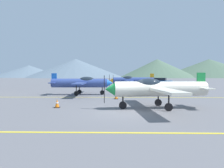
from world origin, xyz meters
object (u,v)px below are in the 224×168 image
traffic_cone_front (57,103)px  traffic_cone_side (116,96)px  airplane_near (157,88)px  airplane_far (132,80)px  car_sedan (160,82)px  airplane_mid (82,83)px

traffic_cone_front → traffic_cone_side: same height
airplane_near → airplane_far: bearing=91.2°
airplane_near → traffic_cone_front: airplane_near is taller
car_sedan → traffic_cone_front: 28.18m
airplane_near → airplane_far: 17.18m
airplane_near → car_sedan: 26.02m
airplane_mid → airplane_far: (6.24, 8.47, 0.00)m
airplane_mid → traffic_cone_side: bearing=-43.6°
airplane_mid → car_sedan: size_ratio=1.73×
airplane_far → car_sedan: airplane_far is taller
airplane_mid → traffic_cone_front: (-0.23, -8.50, -1.08)m
airplane_mid → airplane_far: same height
airplane_mid → traffic_cone_front: 8.57m
airplane_mid → car_sedan: (12.53, 16.62, -0.52)m
traffic_cone_side → traffic_cone_front: bearing=-130.3°
car_sedan → traffic_cone_side: bearing=-113.1°
airplane_mid → airplane_near: bearing=-52.9°
airplane_near → traffic_cone_side: 5.82m
airplane_mid → car_sedan: bearing=53.0°
traffic_cone_side → car_sedan: bearing=66.9°
airplane_near → traffic_cone_side: airplane_near is taller
airplane_mid → traffic_cone_side: size_ratio=13.69×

